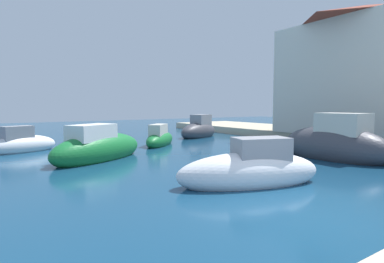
{
  "coord_description": "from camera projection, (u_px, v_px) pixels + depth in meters",
  "views": [
    {
      "loc": [
        -5.37,
        -3.65,
        2.14
      ],
      "look_at": [
        3.54,
        9.64,
        0.81
      ],
      "focal_mm": 29.29,
      "sensor_mm": 36.0,
      "label": 1
    }
  ],
  "objects": [
    {
      "name": "moored_boat_6",
      "position": [
        98.0,
        148.0,
        12.36
      ],
      "size": [
        4.75,
        3.58,
        1.72
      ],
      "rotation": [
        0.0,
        0.0,
        0.51
      ],
      "color": "#197233",
      "rests_on": "ground"
    },
    {
      "name": "moored_boat_8",
      "position": [
        199.0,
        130.0,
        21.29
      ],
      "size": [
        4.06,
        2.89,
        1.81
      ],
      "rotation": [
        0.0,
        0.0,
        3.57
      ],
      "color": "#3F3F47",
      "rests_on": "ground"
    },
    {
      "name": "quayside_tree",
      "position": [
        311.0,
        85.0,
        22.85
      ],
      "size": [
        2.58,
        2.58,
        4.44
      ],
      "color": "brown",
      "rests_on": "quay_promenade"
    },
    {
      "name": "moored_boat_1",
      "position": [
        160.0,
        139.0,
        16.93
      ],
      "size": [
        3.15,
        3.15,
        1.35
      ],
      "rotation": [
        0.0,
        0.0,
        0.78
      ],
      "color": "#197233",
      "rests_on": "ground"
    },
    {
      "name": "moored_boat_2",
      "position": [
        22.0,
        144.0,
        14.47
      ],
      "size": [
        3.3,
        2.15,
        1.43
      ],
      "rotation": [
        0.0,
        0.0,
        0.37
      ],
      "color": "white",
      "rests_on": "ground"
    },
    {
      "name": "moored_boat_4",
      "position": [
        251.0,
        171.0,
        8.43
      ],
      "size": [
        4.26,
        2.53,
        1.54
      ],
      "rotation": [
        0.0,
        0.0,
        2.81
      ],
      "color": "white",
      "rests_on": "ground"
    },
    {
      "name": "ground",
      "position": [
        315.0,
        214.0,
        6.18
      ],
      "size": [
        80.0,
        80.0,
        0.0
      ],
      "primitive_type": "plane",
      "color": "navy"
    },
    {
      "name": "moored_boat_7",
      "position": [
        334.0,
        144.0,
        12.59
      ],
      "size": [
        1.91,
        4.53,
        2.23
      ],
      "rotation": [
        0.0,
        0.0,
        1.57
      ],
      "color": "#3F3F47",
      "rests_on": "ground"
    },
    {
      "name": "waterfront_building_main",
      "position": [
        364.0,
        69.0,
        17.99
      ],
      "size": [
        6.55,
        8.44,
        7.31
      ],
      "color": "silver",
      "rests_on": "quay_promenade"
    }
  ]
}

